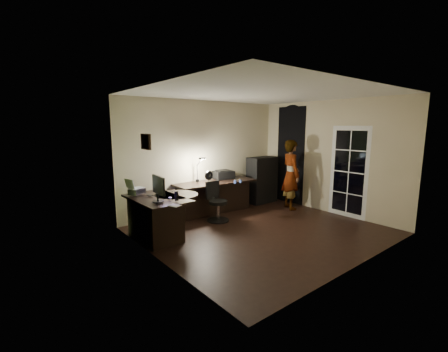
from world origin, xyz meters
TOP-DOWN VIEW (x-y plane):
  - floor at (0.00, 0.00)m, footprint 4.50×4.00m
  - ceiling at (0.00, 0.00)m, footprint 4.50×4.00m
  - wall_back at (0.00, 2.00)m, footprint 4.50×0.01m
  - wall_front at (0.00, -2.00)m, footprint 4.50×0.01m
  - wall_left at (-2.25, 0.00)m, footprint 0.01×4.00m
  - wall_right at (2.25, 0.00)m, footprint 0.01×4.00m
  - green_wall_overlay at (-2.24, 0.00)m, footprint 0.00×4.00m
  - arched_doorway at (2.24, 1.15)m, footprint 0.01×0.90m
  - french_door at (2.24, -0.55)m, footprint 0.02×0.92m
  - framed_picture at (-2.22, 0.45)m, footprint 0.04×0.30m
  - desk_left at (-1.83, 0.95)m, footprint 0.86×1.37m
  - desk_right at (0.05, 1.63)m, footprint 2.08×0.81m
  - cabinet at (1.65, 1.63)m, footprint 0.84×0.43m
  - laptop_stand at (-2.05, 1.35)m, footprint 0.33×0.31m
  - laptop at (-2.05, 1.35)m, footprint 0.33×0.32m
  - monitor at (-1.99, 0.58)m, footprint 0.14×0.50m
  - mouse at (-1.71, 0.66)m, footprint 0.06×0.09m
  - phone at (-1.89, 1.12)m, footprint 0.09×0.14m
  - pen at (-1.39, 1.14)m, footprint 0.01×0.15m
  - speaker at (-1.69, 0.46)m, footprint 0.07×0.07m
  - notepad at (-1.89, 0.17)m, footprint 0.20×0.24m
  - desk_fan at (-0.35, 1.35)m, footprint 0.23×0.15m
  - headphones at (0.29, 1.09)m, footprint 0.22×0.12m
  - printer at (0.43, 1.80)m, footprint 0.55×0.46m
  - desk_lamp at (-0.34, 1.83)m, footprint 0.26×0.33m
  - office_chair at (-0.32, 1.04)m, footprint 0.50×0.50m
  - person at (1.75, 0.71)m, footprint 0.64×0.75m

SIDE VIEW (x-z plane):
  - floor at x=0.00m, z-range -0.01..0.00m
  - desk_right at x=0.05m, z-range 0.00..0.77m
  - desk_left at x=-1.83m, z-range 0.00..0.78m
  - office_chair at x=-0.32m, z-range 0.00..0.87m
  - cabinet at x=1.65m, z-range 0.00..1.26m
  - phone at x=-1.89m, z-range 0.80..0.81m
  - notepad at x=-1.89m, z-range 0.80..0.81m
  - pen at x=-1.39m, z-range 0.80..0.81m
  - mouse at x=-1.71m, z-range 0.80..0.83m
  - headphones at x=0.29m, z-range 0.78..0.88m
  - laptop_stand at x=-2.05m, z-range 0.80..0.91m
  - person at x=1.75m, z-range 0.00..1.76m
  - speaker at x=-1.69m, z-range 0.80..0.97m
  - printer at x=0.43m, z-range 0.78..0.99m
  - desk_fan at x=-0.35m, z-range 0.78..1.10m
  - monitor at x=-1.99m, z-range 0.80..1.13m
  - laptop at x=-2.05m, z-range 0.92..1.11m
  - french_door at x=2.24m, z-range 0.00..2.10m
  - desk_lamp at x=-0.34m, z-range 0.78..1.41m
  - arched_doorway at x=2.24m, z-range 0.00..2.60m
  - wall_back at x=0.00m, z-range 0.00..2.70m
  - wall_front at x=0.00m, z-range 0.00..2.70m
  - wall_left at x=-2.25m, z-range 0.00..2.70m
  - wall_right at x=2.25m, z-range 0.00..2.70m
  - green_wall_overlay at x=-2.24m, z-range 0.00..2.70m
  - framed_picture at x=-2.22m, z-range 1.73..1.98m
  - ceiling at x=0.00m, z-range 2.70..2.71m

